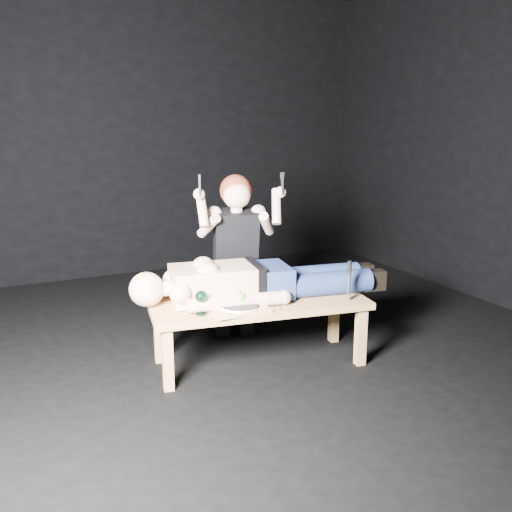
% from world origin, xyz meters
% --- Properties ---
extents(ground, '(5.00, 5.00, 0.00)m').
position_xyz_m(ground, '(0.00, 0.00, 0.00)').
color(ground, black).
rests_on(ground, ground).
extents(back_wall, '(5.00, 0.00, 5.00)m').
position_xyz_m(back_wall, '(0.00, 2.50, 1.50)').
color(back_wall, black).
rests_on(back_wall, ground).
extents(table, '(1.52, 0.77, 0.45)m').
position_xyz_m(table, '(-0.00, -0.24, 0.23)').
color(table, tan).
rests_on(table, ground).
extents(lying_man, '(1.67, 0.74, 0.29)m').
position_xyz_m(lying_man, '(0.06, -0.15, 0.60)').
color(lying_man, beige).
rests_on(lying_man, table).
extents(kneeling_woman, '(0.86, 0.92, 1.29)m').
position_xyz_m(kneeling_woman, '(0.05, 0.30, 0.65)').
color(kneeling_woman, black).
rests_on(kneeling_woman, ground).
extents(serving_tray, '(0.37, 0.27, 0.02)m').
position_xyz_m(serving_tray, '(-0.20, -0.35, 0.46)').
color(serving_tray, tan).
rests_on(serving_tray, table).
extents(plate, '(0.25, 0.25, 0.02)m').
position_xyz_m(plate, '(-0.20, -0.35, 0.48)').
color(plate, white).
rests_on(plate, serving_tray).
extents(apple, '(0.08, 0.08, 0.08)m').
position_xyz_m(apple, '(-0.18, -0.34, 0.53)').
color(apple, '#42912B').
rests_on(apple, plate).
extents(goblet, '(0.09, 0.09, 0.16)m').
position_xyz_m(goblet, '(-0.45, -0.33, 0.53)').
color(goblet, black).
rests_on(goblet, table).
extents(fork_flat, '(0.05, 0.15, 0.01)m').
position_xyz_m(fork_flat, '(-0.32, -0.35, 0.45)').
color(fork_flat, '#B2B2B7').
rests_on(fork_flat, table).
extents(knife_flat, '(0.05, 0.15, 0.01)m').
position_xyz_m(knife_flat, '(0.06, -0.41, 0.45)').
color(knife_flat, '#B2B2B7').
rests_on(knife_flat, table).
extents(spoon_flat, '(0.07, 0.15, 0.01)m').
position_xyz_m(spoon_flat, '(0.00, -0.35, 0.45)').
color(spoon_flat, '#B2B2B7').
rests_on(spoon_flat, table).
extents(carving_knife, '(0.04, 0.04, 0.27)m').
position_xyz_m(carving_knife, '(0.55, -0.48, 0.59)').
color(carving_knife, '#B2B2B7').
rests_on(carving_knife, table).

